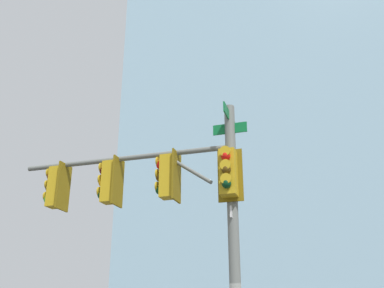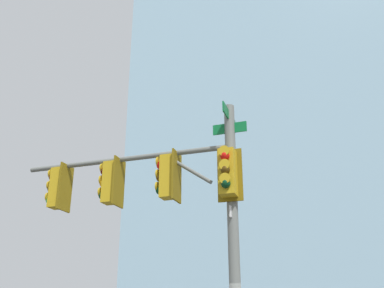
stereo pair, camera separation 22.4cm
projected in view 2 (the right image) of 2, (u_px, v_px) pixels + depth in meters
name	position (u px, v px, depth m)	size (l,w,h in m)	color
signal_pole_assembly	(166.00, 197.00, 9.95)	(5.49, 1.97, 6.42)	slate
building_brick_midblock	(373.00, 182.00, 51.97)	(21.48, 15.91, 33.60)	brown
building_glass_tower	(277.00, 59.00, 57.79)	(30.54, 33.72, 66.77)	#8CB2C6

